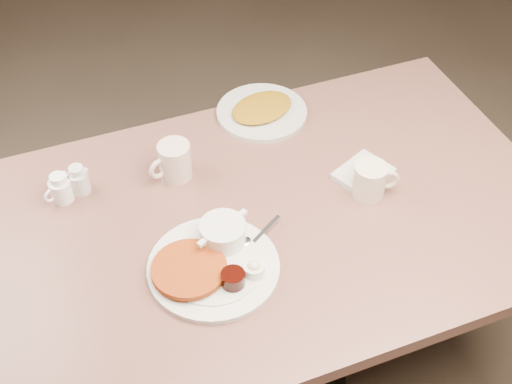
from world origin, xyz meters
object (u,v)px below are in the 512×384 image
object	(u,v)px
main_plate	(212,260)
creamer_right	(78,180)
diner_table	(259,261)
coffee_mug_far	(174,161)
creamer_left	(60,189)
hash_plate	(262,111)
coffee_mug_near	(371,180)

from	to	relation	value
main_plate	creamer_right	size ratio (longest dim) A/B	5.04
diner_table	coffee_mug_far	xyz separation A→B (m)	(-0.15, 0.22, 0.22)
main_plate	creamer_left	distance (m)	0.44
diner_table	creamer_left	distance (m)	0.54
creamer_left	hash_plate	distance (m)	0.61
coffee_mug_far	creamer_right	size ratio (longest dim) A/B	1.61
coffee_mug_far	creamer_right	distance (m)	0.24
coffee_mug_far	creamer_right	world-z (taller)	coffee_mug_far
creamer_left	coffee_mug_near	bearing A→B (deg)	-19.65
coffee_mug_near	creamer_left	bearing A→B (deg)	160.35
coffee_mug_near	creamer_right	distance (m)	0.74
diner_table	main_plate	world-z (taller)	main_plate
main_plate	coffee_mug_far	bearing A→B (deg)	88.81
creamer_left	hash_plate	bearing A→B (deg)	12.65
coffee_mug_far	creamer_right	xyz separation A→B (m)	(-0.24, 0.03, -0.01)
main_plate	creamer_left	size ratio (longest dim) A/B	5.04
coffee_mug_far	hash_plate	bearing A→B (deg)	26.67
diner_table	coffee_mug_far	world-z (taller)	coffee_mug_far
coffee_mug_near	hash_plate	size ratio (longest dim) A/B	0.39
creamer_left	creamer_right	distance (m)	0.05
creamer_right	hash_plate	bearing A→B (deg)	12.29
creamer_left	diner_table	bearing A→B (deg)	-28.57
coffee_mug_far	diner_table	bearing A→B (deg)	-55.89
diner_table	creamer_right	xyz separation A→B (m)	(-0.39, 0.25, 0.21)
coffee_mug_near	hash_plate	bearing A→B (deg)	109.16
diner_table	creamer_left	bearing A→B (deg)	151.43
main_plate	creamer_right	world-z (taller)	creamer_right
coffee_mug_far	creamer_right	bearing A→B (deg)	172.08
coffee_mug_near	creamer_right	size ratio (longest dim) A/B	1.58
main_plate	creamer_left	bearing A→B (deg)	129.64
diner_table	main_plate	bearing A→B (deg)	-146.42
diner_table	coffee_mug_near	size ratio (longest dim) A/B	11.84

